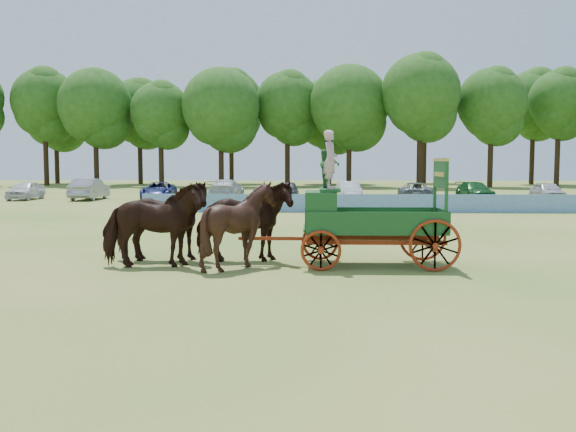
{
  "coord_description": "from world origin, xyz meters",
  "views": [
    {
      "loc": [
        -4.21,
        -18.63,
        2.9
      ],
      "look_at": [
        -4.9,
        0.17,
        1.3
      ],
      "focal_mm": 40.0,
      "sensor_mm": 36.0,
      "label": 1
    }
  ],
  "objects": [
    {
      "name": "horse_wheel_right",
      "position": [
        -6.16,
        -0.28,
        1.18
      ],
      "size": [
        2.91,
        1.55,
        2.36
      ],
      "primitive_type": "imported",
      "rotation": [
        0.0,
        0.0,
        1.67
      ],
      "color": "#32180D",
      "rests_on": "ground"
    },
    {
      "name": "sponsor_banner",
      "position": [
        -1.0,
        18.0,
        0.53
      ],
      "size": [
        26.0,
        0.08,
        1.05
      ],
      "primitive_type": "cube",
      "color": "#1E62A5",
      "rests_on": "ground"
    },
    {
      "name": "horse_lead_right",
      "position": [
        -8.56,
        -0.28,
        1.18
      ],
      "size": [
        2.82,
        1.34,
        2.36
      ],
      "primitive_type": "imported",
      "rotation": [
        0.0,
        0.0,
        1.6
      ],
      "color": "#32180D",
      "rests_on": "ground"
    },
    {
      "name": "ground",
      "position": [
        0.0,
        0.0,
        0.0
      ],
      "size": [
        160.0,
        160.0,
        0.0
      ],
      "primitive_type": "plane",
      "color": "#A39149",
      "rests_on": "ground"
    },
    {
      "name": "parked_cars",
      "position": [
        -6.76,
        29.64,
        0.72
      ],
      "size": [
        40.88,
        6.0,
        1.62
      ],
      "color": "silver",
      "rests_on": "ground"
    },
    {
      "name": "farm_dray",
      "position": [
        -3.19,
        -0.81,
        1.6
      ],
      "size": [
        6.0,
        2.0,
        3.74
      ],
      "color": "#9A2D0F",
      "rests_on": "ground"
    },
    {
      "name": "treeline",
      "position": [
        -4.63,
        59.18,
        9.66
      ],
      "size": [
        91.0,
        23.56,
        15.02
      ],
      "color": "#382314",
      "rests_on": "ground"
    },
    {
      "name": "horse_lead_left",
      "position": [
        -8.56,
        -1.38,
        1.18
      ],
      "size": [
        2.93,
        1.61,
        2.36
      ],
      "primitive_type": "imported",
      "rotation": [
        0.0,
        0.0,
        1.7
      ],
      "color": "#32180D",
      "rests_on": "ground"
    },
    {
      "name": "horse_wheel_left",
      "position": [
        -6.16,
        -1.38,
        1.18
      ],
      "size": [
        2.36,
        2.16,
        2.36
      ],
      "primitive_type": "imported",
      "rotation": [
        0.0,
        0.0,
        1.7
      ],
      "color": "#32180D",
      "rests_on": "ground"
    }
  ]
}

